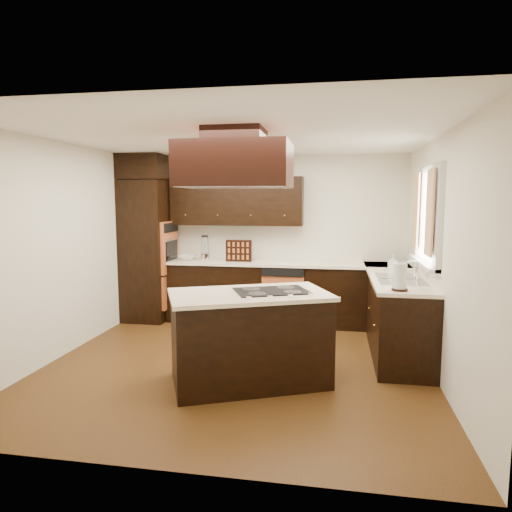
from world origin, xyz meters
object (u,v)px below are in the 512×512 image
object	(u,v)px
spice_rack	(239,251)
oven_column	(148,251)
range_hood	(235,165)
island	(250,340)

from	to	relation	value
spice_rack	oven_column	bearing A→B (deg)	179.98
oven_column	range_hood	bearing A→B (deg)	-50.26
oven_column	island	world-z (taller)	oven_column
island	range_hood	size ratio (longest dim) A/B	1.43
island	spice_rack	bearing A→B (deg)	80.98
island	range_hood	bearing A→B (deg)	179.67
island	range_hood	distance (m)	1.73
oven_column	range_hood	distance (m)	3.13
oven_column	island	size ratio (longest dim) A/B	1.41
island	range_hood	world-z (taller)	range_hood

